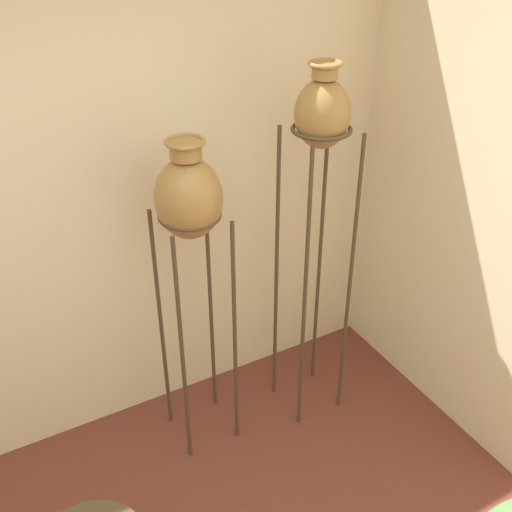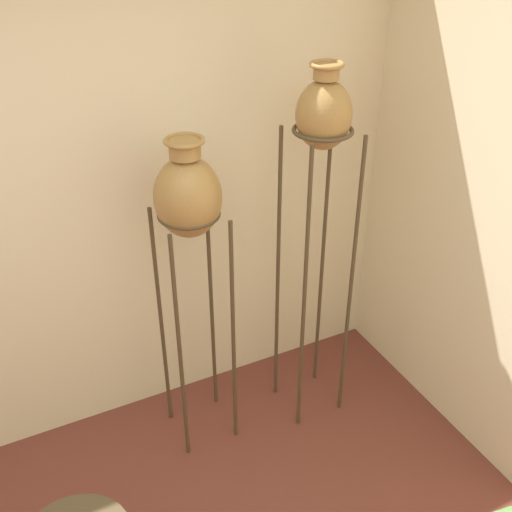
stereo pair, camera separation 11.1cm
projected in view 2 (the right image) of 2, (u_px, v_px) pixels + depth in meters
wall_back at (32, 203)px, 2.70m from camera, size 7.73×0.06×2.70m
vase_stand_tall at (323, 134)px, 2.67m from camera, size 0.29×0.29×1.94m
vase_stand_medium at (188, 204)px, 2.63m from camera, size 0.30×0.30×1.68m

